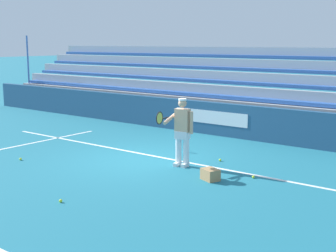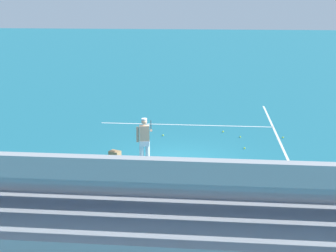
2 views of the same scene
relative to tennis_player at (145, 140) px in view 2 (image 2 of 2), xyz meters
The scene contains 16 objects.
ground_plane 1.47m from the tennis_player, ahead, with size 160.00×160.00×0.00m, color #1E6B7F.
court_baseline_white 1.51m from the tennis_player, 17.88° to the right, with size 12.00×0.10×0.01m, color white.
court_sideline_white 6.75m from the tennis_player, 38.05° to the left, with size 0.10×12.00×0.01m, color white.
court_service_line_white 5.81m from the tennis_player, 78.35° to the left, with size 8.22×0.10×0.01m, color white.
back_wall_sponsor_board 4.16m from the tennis_player, 73.86° to the right, with size 24.85×0.25×1.10m.
bleacher_stand 6.32m from the tennis_player, 79.42° to the right, with size 23.61×3.20×3.40m.
tennis_player is the anchor object (origin of this frame).
ball_box_cardboard 1.57m from the tennis_player, 154.33° to the left, with size 0.40×0.30×0.26m, color #A87F51.
tennis_ball_near_player 4.38m from the tennis_player, 29.82° to the left, with size 0.07×0.07×0.07m, color #CCE533.
tennis_ball_toward_net 2.14m from the tennis_player, behind, with size 0.07×0.07×0.07m, color #CCE533.
tennis_ball_midcourt 5.28m from the tennis_player, 45.69° to the left, with size 0.07×0.07×0.07m, color #CCE533.
tennis_ball_stray_back 5.43m from the tennis_player, 57.10° to the left, with size 0.07×0.07×0.07m, color #CCE533.
tennis_ball_far_right 3.77m from the tennis_player, 85.76° to the left, with size 0.07×0.07×0.07m, color #CCE533.
tennis_ball_by_box 1.42m from the tennis_player, 117.78° to the right, with size 0.07×0.07×0.07m, color #CCE533.
tennis_ball_far_left 6.74m from the tennis_player, 34.90° to the left, with size 0.07×0.07×0.07m, color #CCE533.
water_bottle 1.72m from the tennis_player, 58.28° to the right, with size 0.07×0.07×0.22m, color #33B2E5.
Camera 2 is at (1.23, -16.07, 5.79)m, focal length 50.00 mm.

